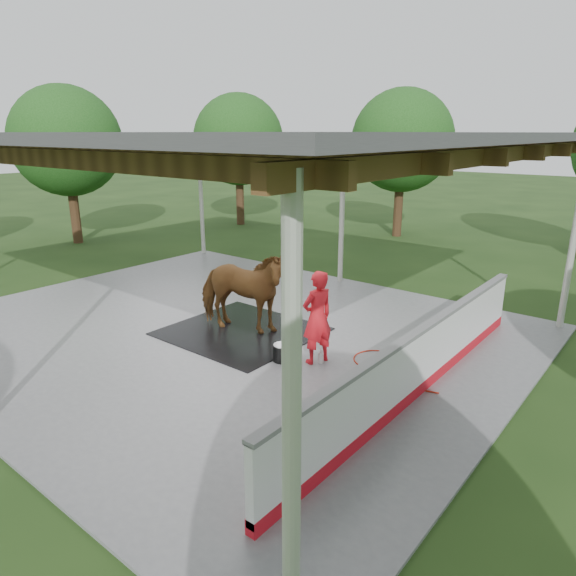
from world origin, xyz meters
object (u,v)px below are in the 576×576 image
Objects in this scene: dasher_board at (421,362)px; horse at (240,291)px; wash_bucket at (282,352)px; handler at (317,317)px.

horse is (-4.09, 0.14, 0.36)m from dasher_board.
horse is 1.84m from wash_bucket.
horse is 2.12m from handler.
handler is at bearing -112.54° from horse.
handler is at bearing 34.54° from wash_bucket.
horse reaches higher than dasher_board.
wash_bucket is at bearing -170.25° from dasher_board.
handler reaches higher than wash_bucket.
wash_bucket is (1.58, -0.57, -0.74)m from horse.
dasher_board is 23.01× the size of wash_bucket.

